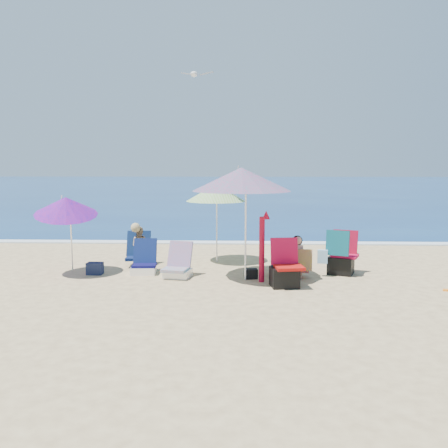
{
  "coord_description": "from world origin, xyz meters",
  "views": [
    {
      "loc": [
        0.08,
        -9.44,
        2.39
      ],
      "look_at": [
        -0.3,
        1.0,
        1.1
      ],
      "focal_mm": 38.79,
      "sensor_mm": 36.0,
      "label": 1
    }
  ],
  "objects_px": {
    "camp_chair_right": "(340,258)",
    "person_center": "(297,258)",
    "umbrella_striped": "(216,193)",
    "person_left": "(140,246)",
    "umbrella_turquoise": "(242,179)",
    "camp_chair_left": "(285,272)",
    "furled_umbrella": "(263,243)",
    "seagull": "(194,74)",
    "chair_rainbow": "(178,268)",
    "umbrella_blue": "(66,206)",
    "chair_navy": "(144,264)"
  },
  "relations": [
    {
      "from": "chair_navy",
      "to": "camp_chair_right",
      "type": "xyz_separation_m",
      "value": [
        4.32,
        0.05,
        0.16
      ]
    },
    {
      "from": "umbrella_turquoise",
      "to": "umbrella_blue",
      "type": "xyz_separation_m",
      "value": [
        -3.78,
        0.21,
        -0.58
      ]
    },
    {
      "from": "umbrella_blue",
      "to": "person_left",
      "type": "height_order",
      "value": "umbrella_blue"
    },
    {
      "from": "chair_navy",
      "to": "camp_chair_left",
      "type": "bearing_deg",
      "value": -19.81
    },
    {
      "from": "furled_umbrella",
      "to": "person_left",
      "type": "distance_m",
      "value": 3.26
    },
    {
      "from": "umbrella_striped",
      "to": "furled_umbrella",
      "type": "xyz_separation_m",
      "value": [
        1.06,
        -2.08,
        -0.89
      ]
    },
    {
      "from": "furled_umbrella",
      "to": "seagull",
      "type": "relative_size",
      "value": 1.95
    },
    {
      "from": "furled_umbrella",
      "to": "seagull",
      "type": "bearing_deg",
      "value": 134.42
    },
    {
      "from": "camp_chair_left",
      "to": "person_center",
      "type": "height_order",
      "value": "camp_chair_left"
    },
    {
      "from": "camp_chair_right",
      "to": "person_center",
      "type": "xyz_separation_m",
      "value": [
        -0.99,
        -0.45,
        0.08
      ]
    },
    {
      "from": "chair_rainbow",
      "to": "furled_umbrella",
      "type": "bearing_deg",
      "value": -12.31
    },
    {
      "from": "umbrella_blue",
      "to": "furled_umbrella",
      "type": "xyz_separation_m",
      "value": [
        4.22,
        -0.56,
        -0.69
      ]
    },
    {
      "from": "umbrella_striped",
      "to": "seagull",
      "type": "distance_m",
      "value": 2.8
    },
    {
      "from": "umbrella_turquoise",
      "to": "furled_umbrella",
      "type": "height_order",
      "value": "umbrella_turquoise"
    },
    {
      "from": "furled_umbrella",
      "to": "person_left",
      "type": "bearing_deg",
      "value": 151.15
    },
    {
      "from": "camp_chair_left",
      "to": "umbrella_striped",
      "type": "bearing_deg",
      "value": 121.39
    },
    {
      "from": "umbrella_striped",
      "to": "person_left",
      "type": "height_order",
      "value": "umbrella_striped"
    },
    {
      "from": "chair_rainbow",
      "to": "person_left",
      "type": "distance_m",
      "value": 1.61
    },
    {
      "from": "umbrella_blue",
      "to": "camp_chair_right",
      "type": "xyz_separation_m",
      "value": [
        5.95,
        0.22,
        -1.15
      ]
    },
    {
      "from": "furled_umbrella",
      "to": "camp_chair_left",
      "type": "distance_m",
      "value": 0.76
    },
    {
      "from": "umbrella_striped",
      "to": "person_left",
      "type": "xyz_separation_m",
      "value": [
        -1.79,
        -0.51,
        -1.24
      ]
    },
    {
      "from": "umbrella_turquoise",
      "to": "camp_chair_right",
      "type": "distance_m",
      "value": 2.8
    },
    {
      "from": "person_center",
      "to": "seagull",
      "type": "distance_m",
      "value": 4.73
    },
    {
      "from": "umbrella_striped",
      "to": "umbrella_blue",
      "type": "distance_m",
      "value": 3.51
    },
    {
      "from": "umbrella_turquoise",
      "to": "camp_chair_left",
      "type": "height_order",
      "value": "umbrella_turquoise"
    },
    {
      "from": "seagull",
      "to": "chair_navy",
      "type": "bearing_deg",
      "value": -142.86
    },
    {
      "from": "furled_umbrella",
      "to": "seagull",
      "type": "xyz_separation_m",
      "value": [
        -1.51,
        1.54,
        3.61
      ]
    },
    {
      "from": "person_center",
      "to": "chair_navy",
      "type": "bearing_deg",
      "value": 173.05
    },
    {
      "from": "person_center",
      "to": "umbrella_blue",
      "type": "bearing_deg",
      "value": 177.3
    },
    {
      "from": "camp_chair_left",
      "to": "chair_navy",
      "type": "bearing_deg",
      "value": 160.19
    },
    {
      "from": "camp_chair_left",
      "to": "person_center",
      "type": "bearing_deg",
      "value": 65.01
    },
    {
      "from": "camp_chair_right",
      "to": "camp_chair_left",
      "type": "bearing_deg",
      "value": -139.15
    },
    {
      "from": "umbrella_turquoise",
      "to": "camp_chair_left",
      "type": "bearing_deg",
      "value": -39.03
    },
    {
      "from": "umbrella_striped",
      "to": "seagull",
      "type": "height_order",
      "value": "seagull"
    },
    {
      "from": "umbrella_turquoise",
      "to": "seagull",
      "type": "distance_m",
      "value": 2.84
    },
    {
      "from": "umbrella_turquoise",
      "to": "umbrella_striped",
      "type": "distance_m",
      "value": 1.88
    },
    {
      "from": "umbrella_blue",
      "to": "furled_umbrella",
      "type": "relative_size",
      "value": 1.24
    },
    {
      "from": "umbrella_striped",
      "to": "person_left",
      "type": "relative_size",
      "value": 1.9
    },
    {
      "from": "furled_umbrella",
      "to": "chair_navy",
      "type": "distance_m",
      "value": 2.75
    },
    {
      "from": "umbrella_blue",
      "to": "camp_chair_left",
      "type": "relative_size",
      "value": 1.94
    },
    {
      "from": "furled_umbrella",
      "to": "person_center",
      "type": "bearing_deg",
      "value": 23.64
    },
    {
      "from": "furled_umbrella",
      "to": "camp_chair_left",
      "type": "bearing_deg",
      "value": -39.65
    },
    {
      "from": "chair_navy",
      "to": "person_center",
      "type": "relative_size",
      "value": 0.81
    },
    {
      "from": "camp_chair_right",
      "to": "person_left",
      "type": "distance_m",
      "value": 4.65
    },
    {
      "from": "umbrella_striped",
      "to": "furled_umbrella",
      "type": "relative_size",
      "value": 1.32
    },
    {
      "from": "umbrella_turquoise",
      "to": "furled_umbrella",
      "type": "distance_m",
      "value": 1.39
    },
    {
      "from": "umbrella_blue",
      "to": "chair_rainbow",
      "type": "height_order",
      "value": "umbrella_blue"
    },
    {
      "from": "chair_navy",
      "to": "seagull",
      "type": "height_order",
      "value": "seagull"
    },
    {
      "from": "umbrella_blue",
      "to": "chair_rainbow",
      "type": "xyz_separation_m",
      "value": [
        2.43,
        -0.17,
        -1.31
      ]
    },
    {
      "from": "camp_chair_left",
      "to": "camp_chair_right",
      "type": "relative_size",
      "value": 0.95
    }
  ]
}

